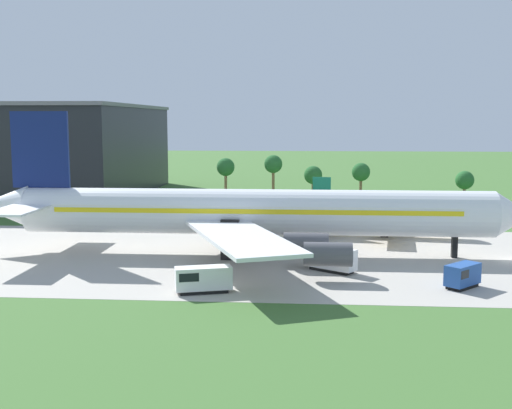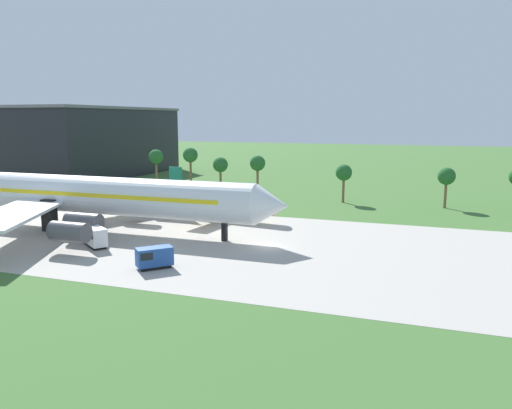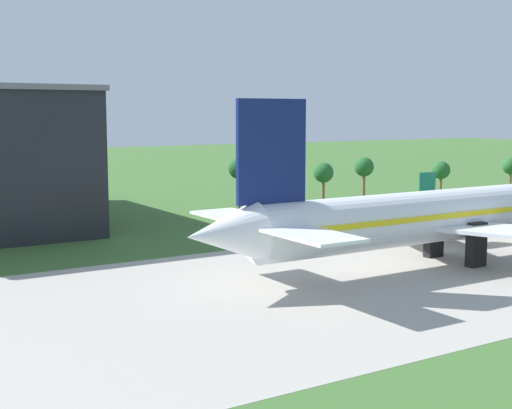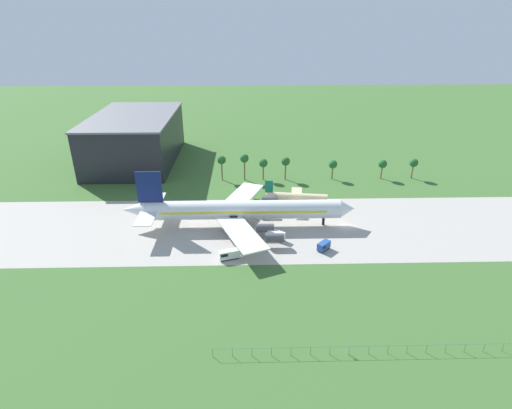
{
  "view_description": "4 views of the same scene",
  "coord_description": "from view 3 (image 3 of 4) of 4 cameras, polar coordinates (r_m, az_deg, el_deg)",
  "views": [
    {
      "loc": [
        -27.31,
        -84.28,
        18.18
      ],
      "look_at": [
        -33.85,
        1.32,
        6.89
      ],
      "focal_mm": 45.0,
      "sensor_mm": 36.0,
      "label": 1
    },
    {
      "loc": [
        21.44,
        -66.54,
        18.3
      ],
      "look_at": [
        -2.28,
        1.32,
        5.89
      ],
      "focal_mm": 35.0,
      "sensor_mm": 36.0,
      "label": 2
    },
    {
      "loc": [
        -102.49,
        -58.31,
        18.04
      ],
      "look_at": [
        -65.41,
        1.32,
        8.97
      ],
      "focal_mm": 50.0,
      "sensor_mm": 36.0,
      "label": 3
    },
    {
      "loc": [
        -32.67,
        -115.62,
        63.04
      ],
      "look_at": [
        -29.66,
        5.0,
        6.0
      ],
      "focal_mm": 28.0,
      "sensor_mm": 36.0,
      "label": 4
    }
  ],
  "objects": [
    {
      "name": "jet_airliner",
      "position": [
        90.79,
        16.45,
        -0.66
      ],
      "size": [
        75.73,
        51.61,
        19.42
      ],
      "color": "white",
      "rests_on": "ground_plane"
    },
    {
      "name": "regional_aircraft",
      "position": [
        116.59,
        17.36,
        -0.37
      ],
      "size": [
        22.75,
        20.5,
        9.19
      ],
      "color": "beige",
      "rests_on": "ground_plane"
    },
    {
      "name": "palm_tree_row",
      "position": [
        138.86,
        11.38,
        2.9
      ],
      "size": [
        84.71,
        3.6,
        11.39
      ],
      "color": "brown",
      "rests_on": "ground_plane"
    }
  ]
}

